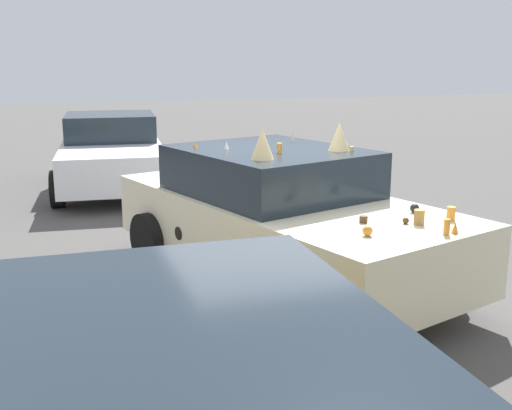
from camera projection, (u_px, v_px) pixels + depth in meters
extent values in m
plane|color=#514F4C|center=(281.00, 281.00, 7.02)|extent=(60.00, 60.00, 0.00)
cube|color=beige|center=(282.00, 227.00, 6.88)|extent=(4.69, 3.02, 0.70)
cube|color=#1E2833|center=(270.00, 171.00, 6.91)|extent=(2.41, 2.21, 0.49)
cylinder|color=black|center=(435.00, 269.00, 6.42)|extent=(0.69, 0.40, 0.65)
cylinder|color=black|center=(291.00, 312.00, 5.34)|extent=(0.69, 0.40, 0.65)
cylinder|color=black|center=(275.00, 217.00, 8.54)|extent=(0.69, 0.40, 0.65)
cylinder|color=black|center=(150.00, 240.00, 7.47)|extent=(0.69, 0.40, 0.65)
ellipsoid|color=black|center=(283.00, 259.00, 5.36)|extent=(0.14, 0.06, 0.09)
ellipsoid|color=black|center=(296.00, 198.00, 8.09)|extent=(0.17, 0.07, 0.11)
ellipsoid|color=black|center=(178.00, 233.00, 6.89)|extent=(0.15, 0.06, 0.15)
ellipsoid|color=black|center=(307.00, 198.00, 7.92)|extent=(0.17, 0.07, 0.14)
ellipsoid|color=black|center=(351.00, 229.00, 7.33)|extent=(0.17, 0.07, 0.12)
ellipsoid|color=black|center=(421.00, 239.00, 6.49)|extent=(0.19, 0.08, 0.16)
ellipsoid|color=black|center=(376.00, 214.00, 6.97)|extent=(0.19, 0.08, 0.11)
ellipsoid|color=black|center=(254.00, 248.00, 5.70)|extent=(0.13, 0.06, 0.09)
ellipsoid|color=black|center=(314.00, 213.00, 7.84)|extent=(0.15, 0.06, 0.12)
ellipsoid|color=black|center=(388.00, 229.00, 6.85)|extent=(0.17, 0.07, 0.08)
ellipsoid|color=black|center=(455.00, 246.00, 6.15)|extent=(0.12, 0.05, 0.12)
ellipsoid|color=black|center=(325.00, 222.00, 7.69)|extent=(0.13, 0.06, 0.13)
cone|color=orange|center=(455.00, 228.00, 5.33)|extent=(0.09, 0.09, 0.10)
cylinder|color=orange|center=(447.00, 227.00, 5.29)|extent=(0.06, 0.06, 0.14)
cylinder|color=#51381E|center=(363.00, 219.00, 5.69)|extent=(0.08, 0.08, 0.06)
cylinder|color=#A87A38|center=(419.00, 217.00, 5.62)|extent=(0.12, 0.12, 0.14)
sphere|color=black|center=(415.00, 208.00, 6.05)|extent=(0.09, 0.09, 0.09)
sphere|color=orange|center=(367.00, 231.00, 5.26)|extent=(0.09, 0.09, 0.09)
sphere|color=#51381E|center=(406.00, 221.00, 5.65)|extent=(0.06, 0.06, 0.06)
cylinder|color=orange|center=(451.00, 214.00, 5.76)|extent=(0.11, 0.11, 0.13)
cone|color=gray|center=(270.00, 152.00, 6.24)|extent=(0.09, 0.09, 0.10)
cone|color=gray|center=(292.00, 136.00, 7.52)|extent=(0.08, 0.08, 0.10)
cone|color=orange|center=(195.00, 144.00, 6.95)|extent=(0.06, 0.06, 0.07)
cylinder|color=tan|center=(352.00, 149.00, 6.63)|extent=(0.05, 0.05, 0.05)
cone|color=silver|center=(227.00, 145.00, 6.81)|extent=(0.06, 0.06, 0.09)
cylinder|color=orange|center=(280.00, 148.00, 6.53)|extent=(0.06, 0.06, 0.10)
cone|color=#D8BC7F|center=(339.00, 137.00, 6.68)|extent=(0.23, 0.23, 0.30)
cone|color=#D8BC7F|center=(263.00, 144.00, 6.10)|extent=(0.23, 0.23, 0.30)
cube|color=white|center=(112.00, 159.00, 11.77)|extent=(4.32, 2.20, 0.64)
cube|color=#1E2833|center=(110.00, 127.00, 12.02)|extent=(1.84, 1.81, 0.49)
cylinder|color=black|center=(168.00, 184.00, 10.82)|extent=(0.65, 0.28, 0.63)
cylinder|color=black|center=(57.00, 189.00, 10.41)|extent=(0.65, 0.28, 0.63)
cylinder|color=black|center=(156.00, 161.00, 13.26)|extent=(0.65, 0.28, 0.63)
cylinder|color=black|center=(67.00, 164.00, 12.85)|extent=(0.65, 0.28, 0.63)
cube|color=#1E2833|center=(191.00, 373.00, 2.60)|extent=(2.07, 1.67, 0.51)
cylinder|color=black|center=(292.00, 388.00, 4.15)|extent=(0.61, 0.24, 0.60)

